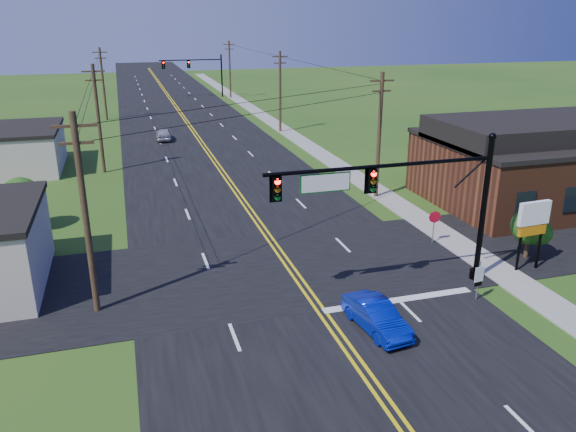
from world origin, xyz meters
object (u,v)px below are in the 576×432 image
object	(u,v)px
signal_mast_far	(195,69)
stop_sign	(434,220)
blue_car	(376,317)
route_sign	(479,278)
signal_mast_main	(402,197)

from	to	relation	value
signal_mast_far	stop_sign	size ratio (longest dim) A/B	5.41
blue_car	stop_sign	size ratio (longest dim) A/B	1.88
route_sign	signal_mast_far	bearing A→B (deg)	86.14
blue_car	stop_sign	distance (m)	10.74
signal_mast_far	route_sign	world-z (taller)	signal_mast_far
signal_mast_main	route_sign	xyz separation A→B (m)	(3.16, -2.02, -3.58)
signal_mast_far	route_sign	distance (m)	74.16
blue_car	route_sign	world-z (taller)	route_sign
signal_mast_far	stop_sign	distance (m)	67.46
signal_mast_far	route_sign	size ratio (longest dim) A/B	5.48
signal_mast_far	blue_car	bearing A→B (deg)	-91.96
stop_sign	signal_mast_far	bearing A→B (deg)	103.03
stop_sign	route_sign	bearing A→B (deg)	-94.52
blue_car	stop_sign	world-z (taller)	stop_sign
signal_mast_far	blue_car	xyz separation A→B (m)	(-2.58, -75.09, -3.92)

